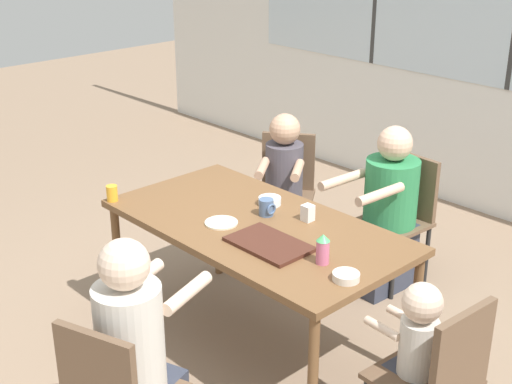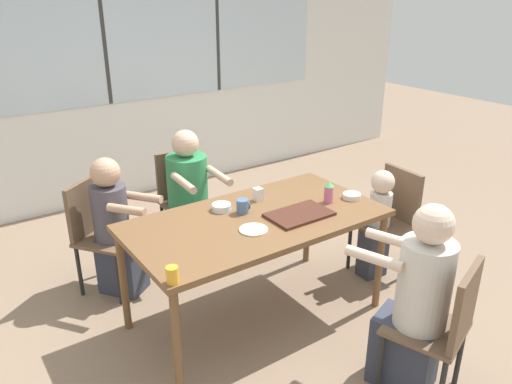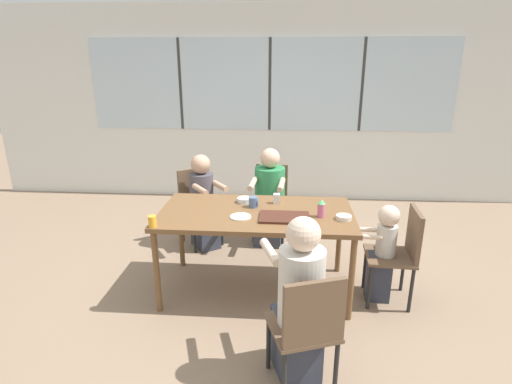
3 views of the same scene
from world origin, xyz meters
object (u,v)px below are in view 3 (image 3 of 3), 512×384
at_px(chair_for_woman_green_shirt, 197,200).
at_px(sippy_cup, 321,208).
at_px(chair_for_toddler, 402,248).
at_px(person_man_blue_shirt, 269,201).
at_px(person_toddler, 382,253).
at_px(chair_for_man_blue_shirt, 271,194).
at_px(person_man_teal_shirt, 299,306).
at_px(juice_glass, 152,221).
at_px(coffee_mug, 253,202).
at_px(milk_carton_small, 277,199).
at_px(chair_for_man_teal_shirt, 308,324).
at_px(person_woman_green_shirt, 204,205).
at_px(bowl_cereal, 344,217).
at_px(bowl_white_shallow, 244,200).

relative_size(chair_for_woman_green_shirt, sippy_cup, 5.56).
distance_m(chair_for_toddler, person_man_blue_shirt, 1.66).
height_order(chair_for_toddler, person_toddler, person_toddler).
relative_size(chair_for_man_blue_shirt, person_man_teal_shirt, 0.74).
distance_m(person_man_teal_shirt, juice_glass, 1.34).
distance_m(coffee_mug, milk_carton_small, 0.23).
bearing_deg(chair_for_man_blue_shirt, sippy_cup, 113.27).
relative_size(person_man_blue_shirt, juice_glass, 11.79).
xyz_separation_m(chair_for_woman_green_shirt, milk_carton_small, (0.93, -0.78, 0.31)).
bearing_deg(sippy_cup, chair_for_man_blue_shirt, 109.47).
height_order(person_man_blue_shirt, milk_carton_small, person_man_blue_shirt).
relative_size(chair_for_man_teal_shirt, milk_carton_small, 9.45).
xyz_separation_m(chair_for_man_teal_shirt, person_woman_green_shirt, (-1.06, 2.07, -0.01)).
distance_m(chair_for_woman_green_shirt, milk_carton_small, 1.25).
distance_m(coffee_mug, bowl_cereal, 0.81).
xyz_separation_m(person_woman_green_shirt, bowl_white_shallow, (0.53, -0.65, 0.30)).
relative_size(chair_for_woman_green_shirt, chair_for_toddler, 1.00).
distance_m(person_toddler, bowl_white_shallow, 1.31).
distance_m(chair_for_woman_green_shirt, juice_glass, 1.44).
bearing_deg(person_woman_green_shirt, chair_for_woman_green_shirt, -90.00).
height_order(person_man_teal_shirt, juice_glass, person_man_teal_shirt).
relative_size(coffee_mug, bowl_white_shallow, 0.73).
height_order(coffee_mug, bowl_white_shallow, coffee_mug).
relative_size(chair_for_toddler, milk_carton_small, 9.45).
relative_size(chair_for_man_teal_shirt, person_woman_green_shirt, 0.81).
relative_size(person_man_blue_shirt, milk_carton_small, 12.09).
bearing_deg(chair_for_woman_green_shirt, person_man_blue_shirt, 148.61).
xyz_separation_m(sippy_cup, bowl_white_shallow, (-0.68, 0.31, -0.06)).
relative_size(person_toddler, juice_glass, 9.55).
xyz_separation_m(chair_for_man_blue_shirt, milk_carton_small, (0.09, -1.03, 0.31)).
xyz_separation_m(chair_for_man_blue_shirt, chair_for_man_teal_shirt, (0.32, -2.45, 0.00)).
bearing_deg(chair_for_woman_green_shirt, chair_for_man_teal_shirt, 81.05).
height_order(chair_for_man_teal_shirt, person_woman_green_shirt, person_woman_green_shirt).
height_order(chair_for_woman_green_shirt, sippy_cup, sippy_cup).
bearing_deg(chair_for_man_teal_shirt, coffee_mug, 89.74).
xyz_separation_m(chair_for_toddler, person_toddler, (-0.15, 0.01, -0.06)).
height_order(chair_for_woman_green_shirt, bowl_white_shallow, chair_for_woman_green_shirt).
xyz_separation_m(juice_glass, bowl_white_shallow, (0.67, 0.63, -0.02)).
bearing_deg(person_toddler, milk_carton_small, 76.08).
height_order(person_toddler, coffee_mug, person_toddler).
bearing_deg(chair_for_toddler, juice_glass, 102.62).
bearing_deg(bowl_white_shallow, person_woman_green_shirt, 129.08).
bearing_deg(chair_for_woman_green_shirt, chair_for_man_blue_shirt, 159.75).
height_order(sippy_cup, bowl_cereal, sippy_cup).
xyz_separation_m(chair_for_man_blue_shirt, juice_glass, (-0.88, -1.66, 0.31)).
height_order(coffee_mug, milk_carton_small, coffee_mug).
bearing_deg(chair_for_man_blue_shirt, chair_for_toddler, 134.94).
height_order(chair_for_woman_green_shirt, chair_for_man_blue_shirt, same).
distance_m(chair_for_man_blue_shirt, chair_for_toddler, 1.78).
distance_m(person_man_blue_shirt, milk_carton_small, 0.93).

